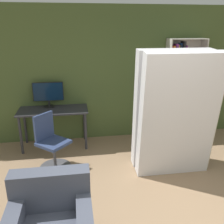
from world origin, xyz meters
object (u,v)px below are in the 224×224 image
mattress_near (179,117)px  mattress_far (170,110)px  office_chair (52,147)px  bookshelf (178,89)px  monitor (48,93)px

mattress_near → mattress_far: mattress_near is taller
office_chair → mattress_far: size_ratio=0.48×
office_chair → bookshelf: (2.59, 0.99, 0.65)m
monitor → mattress_near: mattress_near is taller
monitor → bookshelf: bookshelf is taller
monitor → bookshelf: size_ratio=0.28×
mattress_near → bookshelf: bearing=67.6°
mattress_near → mattress_far: size_ratio=1.00×
mattress_near → mattress_far: 0.35m
monitor → mattress_far: mattress_far is taller
monitor → office_chair: (0.08, -0.99, -0.67)m
bookshelf → monitor: bearing=179.9°
bookshelf → mattress_far: size_ratio=1.04×
bookshelf → mattress_far: bearing=-118.1°
office_chair → mattress_near: mattress_near is taller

